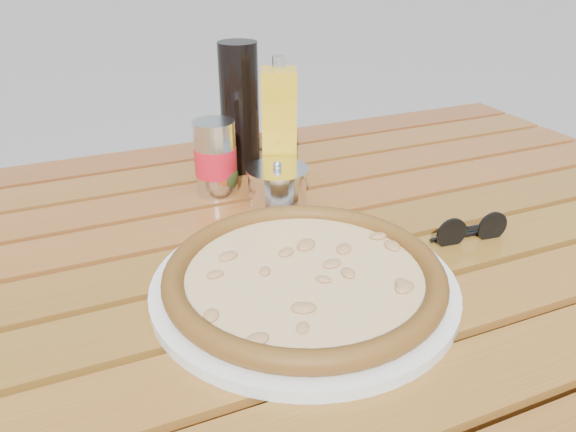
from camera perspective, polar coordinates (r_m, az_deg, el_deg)
name	(u,v)px	position (r m, az deg, el deg)	size (l,w,h in m)	color
table	(293,287)	(0.81, 0.56, -7.27)	(1.40, 0.90, 0.75)	#331B0B
plate	(304,285)	(0.67, 1.64, -7.05)	(0.36, 0.36, 0.01)	silver
pizza	(304,274)	(0.66, 1.66, -5.92)	(0.40, 0.40, 0.03)	#FDE9B5
pepper_shaker	(219,172)	(0.90, -7.06, 4.47)	(0.07, 0.07, 0.08)	#BF4115
oregano_shaker	(221,171)	(0.90, -6.79, 4.53)	(0.07, 0.07, 0.08)	#353E19
dark_bottle	(240,108)	(0.98, -4.94, 10.86)	(0.07, 0.07, 0.22)	black
soda_can	(216,159)	(0.90, -7.37, 5.80)	(0.08, 0.08, 0.12)	silver
olive_oil_cruet	(279,128)	(0.92, -0.90, 8.98)	(0.07, 0.07, 0.21)	gold
parmesan_tin	(277,185)	(0.86, -1.08, 3.12)	(0.13, 0.13, 0.07)	silver
sunglasses	(471,231)	(0.81, 18.07, -1.42)	(0.11, 0.03, 0.04)	black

